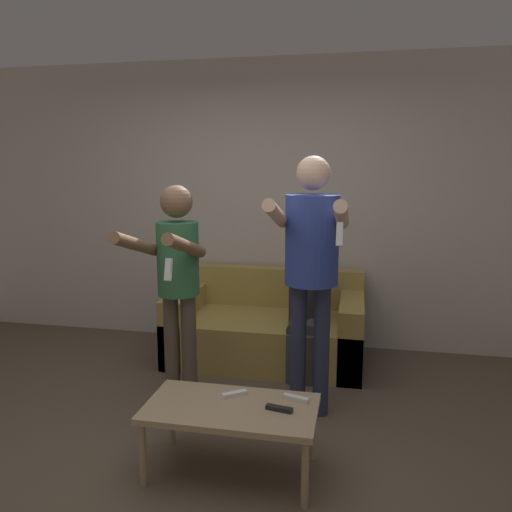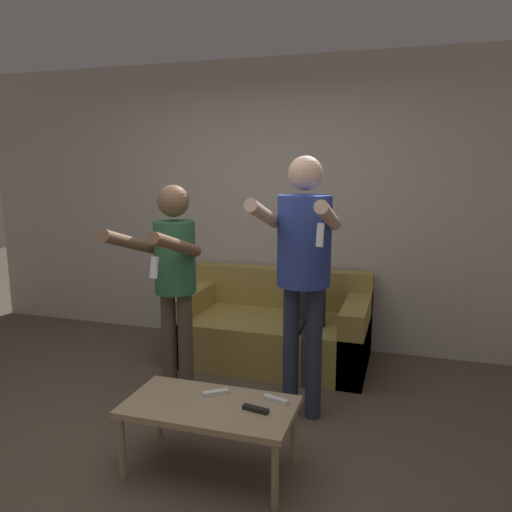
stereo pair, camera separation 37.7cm
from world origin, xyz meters
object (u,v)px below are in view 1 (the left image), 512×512
remote_mid (234,394)px  remote_far (296,398)px  couch (267,330)px  person_standing_right (311,254)px  coffee_table (231,413)px  remote_near (279,409)px  person_standing_left (177,271)px  person_seated (305,299)px

remote_mid → remote_far: 0.36m
couch → remote_far: couch is taller
remote_far → remote_mid: bearing=-177.2°
couch → person_standing_right: 1.38m
coffee_table → remote_near: bearing=-0.7°
coffee_table → remote_near: (0.27, -0.00, 0.05)m
coffee_table → remote_mid: bearing=94.6°
person_standing_left → remote_far: 1.25m
couch → coffee_table: (0.11, -1.73, 0.10)m
remote_mid → remote_far: bearing=2.8°
couch → coffee_table: size_ratio=1.76×
couch → person_seated: 0.55m
couch → remote_far: 1.66m
couch → coffee_table: bearing=-86.3°
person_standing_left → remote_near: 1.28m
couch → coffee_table: couch is taller
person_seated → couch: bearing=148.8°
person_standing_left → remote_near: person_standing_left is taller
person_standing_right → remote_near: (-0.09, -0.77, -0.72)m
person_seated → remote_near: bearing=-89.0°
person_standing_left → remote_far: bearing=-33.6°
person_standing_left → remote_mid: size_ratio=11.12×
person_standing_right → coffee_table: size_ratio=1.86×
person_standing_left → remote_near: (0.85, -0.76, -0.57)m
remote_near → coffee_table: bearing=179.3°
person_seated → coffee_table: (-0.25, -1.51, -0.27)m
couch → remote_far: (0.46, -1.59, 0.15)m
person_standing_left → person_standing_right: person_standing_right is taller
person_standing_left → couch: bearing=64.1°
couch → person_standing_right: (0.47, -0.96, 0.87)m
person_seated → remote_far: person_seated is taller
couch → remote_mid: size_ratio=11.82×
person_standing_right → remote_near: bearing=-96.7°
person_seated → remote_near: size_ratio=7.48×
couch → person_standing_left: (-0.47, -0.97, 0.72)m
person_standing_left → remote_near: size_ratio=10.32×
couch → remote_near: bearing=-77.5°
remote_near → person_seated: bearing=91.0°
person_standing_left → remote_far: person_standing_left is taller
remote_mid → person_seated: bearing=79.5°
person_standing_right → remote_mid: 1.04m
person_standing_right → couch: bearing=116.3°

